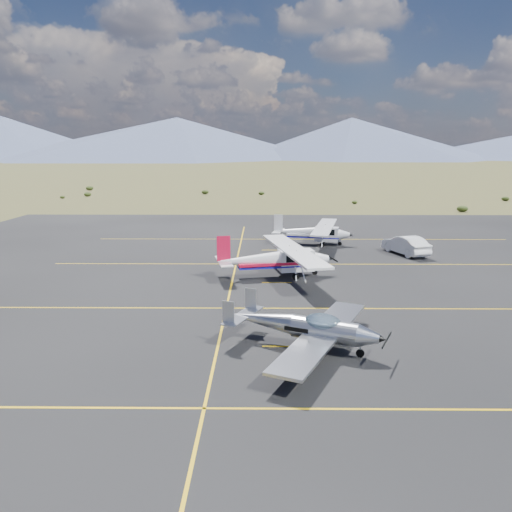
% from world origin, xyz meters
% --- Properties ---
extents(ground, '(1600.00, 1600.00, 0.00)m').
position_xyz_m(ground, '(0.00, 0.00, 0.00)').
color(ground, '#383D1C').
rests_on(ground, ground).
extents(apron, '(72.00, 72.00, 0.02)m').
position_xyz_m(apron, '(0.00, 7.00, 0.00)').
color(apron, black).
rests_on(apron, ground).
extents(aircraft_low_wing, '(7.14, 9.19, 2.06)m').
position_xyz_m(aircraft_low_wing, '(-2.03, -3.69, 0.98)').
color(aircraft_low_wing, silver).
rests_on(aircraft_low_wing, apron).
extents(aircraft_cessna, '(7.54, 11.89, 3.00)m').
position_xyz_m(aircraft_cessna, '(-3.02, 9.00, 1.33)').
color(aircraft_cessna, white).
rests_on(aircraft_cessna, apron).
extents(aircraft_plain, '(6.79, 10.67, 2.70)m').
position_xyz_m(aircraft_plain, '(0.76, 21.26, 1.20)').
color(aircraft_plain, silver).
rests_on(aircraft_plain, apron).
extents(sedan, '(3.20, 5.14, 1.60)m').
position_xyz_m(sedan, '(8.10, 16.82, 0.81)').
color(sedan, white).
rests_on(sedan, apron).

